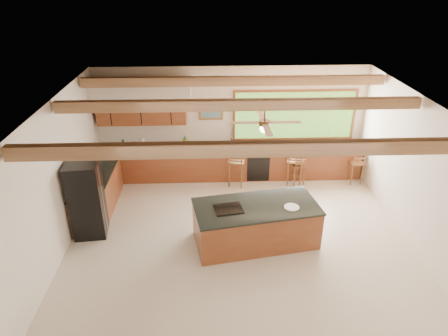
{
  "coord_description": "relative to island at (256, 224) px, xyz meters",
  "views": [
    {
      "loc": [
        -0.61,
        -6.93,
        5.25
      ],
      "look_at": [
        -0.3,
        0.8,
        1.34
      ],
      "focal_mm": 32.0,
      "sensor_mm": 36.0,
      "label": 1
    }
  ],
  "objects": [
    {
      "name": "ground",
      "position": [
        -0.33,
        0.04,
        -0.44
      ],
      "size": [
        7.2,
        7.2,
        0.0
      ],
      "primitive_type": "plane",
      "color": "beige",
      "rests_on": "ground"
    },
    {
      "name": "room_shell",
      "position": [
        -0.5,
        0.69,
        1.77
      ],
      "size": [
        7.27,
        6.54,
        3.02
      ],
      "color": "silver",
      "rests_on": "ground"
    },
    {
      "name": "counter_run",
      "position": [
        -1.15,
        2.56,
        0.02
      ],
      "size": [
        7.12,
        3.1,
        1.23
      ],
      "color": "brown",
      "rests_on": "ground"
    },
    {
      "name": "island",
      "position": [
        0.0,
        0.0,
        0.0
      ],
      "size": [
        2.7,
        1.61,
        0.9
      ],
      "rotation": [
        0.0,
        0.0,
        0.17
      ],
      "color": "brown",
      "rests_on": "ground"
    },
    {
      "name": "refrigerator",
      "position": [
        -3.55,
        0.44,
        0.41
      ],
      "size": [
        0.73,
        0.71,
        1.7
      ],
      "rotation": [
        0.0,
        0.0,
        0.1
      ],
      "color": "black",
      "rests_on": "ground"
    },
    {
      "name": "bar_stool_a",
      "position": [
        -0.23,
        2.43,
        0.25
      ],
      "size": [
        0.51,
        0.51,
        1.17
      ],
      "rotation": [
        0.0,
        0.0,
        -0.23
      ],
      "color": "brown",
      "rests_on": "ground"
    },
    {
      "name": "bar_stool_b",
      "position": [
        1.32,
        2.43,
        0.24
      ],
      "size": [
        0.49,
        0.49,
        1.16
      ],
      "rotation": [
        0.0,
        0.0,
        -0.22
      ],
      "color": "brown",
      "rests_on": "ground"
    },
    {
      "name": "bar_stool_c",
      "position": [
        1.41,
        2.44,
        0.12
      ],
      "size": [
        0.39,
        0.39,
        0.95
      ],
      "rotation": [
        0.0,
        0.0,
        0.15
      ],
      "color": "brown",
      "rests_on": "ground"
    },
    {
      "name": "bar_stool_d",
      "position": [
        2.97,
        2.44,
        0.14
      ],
      "size": [
        0.37,
        0.37,
        0.98
      ],
      "rotation": [
        0.0,
        0.0,
        0.06
      ],
      "color": "brown",
      "rests_on": "ground"
    }
  ]
}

